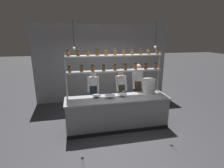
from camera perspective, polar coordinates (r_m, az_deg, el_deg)
name	(u,v)px	position (r m, az deg, el deg)	size (l,w,h in m)	color
ground_plane	(117,127)	(5.30, 1.67, -13.84)	(40.00, 40.00, 0.00)	#3D3D42
back_wall	(103,64)	(7.08, -2.97, 6.68)	(5.31, 0.12, 3.01)	#939399
prep_counter	(117,113)	(5.09, 1.72, -9.34)	(2.91, 0.76, 0.92)	gray
spice_shelf_unit	(115,64)	(5.00, 0.88, 6.46)	(2.79, 0.28, 2.27)	#ADAFB5
chef_left	(94,91)	(5.58, -6.05, -2.27)	(0.39, 0.31, 1.58)	black
chef_center	(121,90)	(5.62, 2.86, -1.93)	(0.37, 0.29, 1.60)	black
chef_right	(137,86)	(5.69, 8.22, -0.78)	(0.38, 0.31, 1.74)	black
container_stack	(149,86)	(5.41, 12.02, -0.57)	(0.39, 0.39, 0.42)	white
prep_bowl_near_left	(122,95)	(4.99, 3.43, -3.73)	(0.26, 0.26, 0.07)	white
prep_bowl_center_front	(97,96)	(4.92, -5.08, -4.05)	(0.25, 0.25, 0.07)	#B2B7BC
prep_bowl_center_back	(110,97)	(4.86, -0.70, -4.17)	(0.29, 0.29, 0.08)	white
serving_cup_front	(124,93)	(5.19, 3.83, -2.84)	(0.07, 0.07, 0.09)	#334C70
pendant_light_row	(117,46)	(4.61, 1.51, 12.25)	(2.23, 0.07, 0.70)	black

